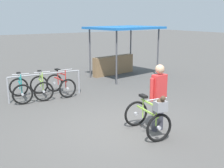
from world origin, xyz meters
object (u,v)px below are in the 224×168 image
(racked_bike_lime, at_px, (41,87))
(market_stall, at_px, (119,46))
(person_with_featured_bike, at_px, (159,95))
(racked_bike_teal, at_px, (21,90))
(featured_bicycle, at_px, (150,116))
(racked_bike_red, at_px, (61,85))

(racked_bike_lime, xyz_separation_m, market_stall, (4.32, 1.59, 1.03))
(person_with_featured_bike, bearing_deg, racked_bike_teal, 116.32)
(person_with_featured_bike, xyz_separation_m, market_stall, (2.86, 5.93, 0.49))
(featured_bicycle, xyz_separation_m, market_stall, (3.23, 6.06, 0.91))
(featured_bicycle, xyz_separation_m, person_with_featured_bike, (0.37, 0.13, 0.42))
(racked_bike_teal, distance_m, racked_bike_red, 1.40)
(racked_bike_teal, relative_size, racked_bike_red, 1.01)
(racked_bike_teal, relative_size, person_with_featured_bike, 0.72)
(racked_bike_lime, bearing_deg, racked_bike_teal, 177.42)
(racked_bike_red, distance_m, person_with_featured_bike, 4.41)
(market_stall, bearing_deg, racked_bike_lime, -159.82)
(racked_bike_teal, bearing_deg, racked_bike_red, -2.58)
(person_with_featured_bike, bearing_deg, featured_bicycle, -160.79)
(racked_bike_teal, distance_m, featured_bicycle, 4.84)
(featured_bicycle, bearing_deg, market_stall, 61.92)
(racked_bike_red, xyz_separation_m, featured_bicycle, (0.39, -4.44, 0.12))
(featured_bicycle, distance_m, market_stall, 6.93)
(racked_bike_lime, height_order, racked_bike_red, same)
(market_stall, bearing_deg, racked_bike_red, -155.90)
(featured_bicycle, relative_size, market_stall, 0.36)
(racked_bike_red, xyz_separation_m, person_with_featured_bike, (0.76, -4.31, 0.54))
(racked_bike_teal, height_order, racked_bike_red, same)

